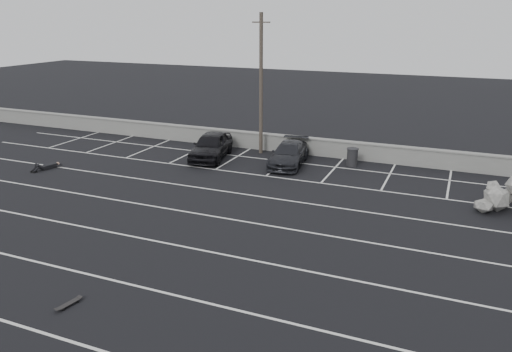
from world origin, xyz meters
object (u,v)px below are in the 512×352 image
at_px(car_right, 289,154).
at_px(skateboard, 69,304).
at_px(trash_bin, 352,157).
at_px(person, 50,164).
at_px(car_left, 211,146).
at_px(utility_pole, 261,85).

distance_m(car_right, skateboard, 16.22).
relative_size(trash_bin, skateboard, 1.36).
bearing_deg(person, car_left, 47.51).
bearing_deg(utility_pole, car_left, -135.26).
xyz_separation_m(car_right, skateboard, (-1.17, -16.17, -0.56)).
height_order(trash_bin, skateboard, trash_bin).
distance_m(car_right, trash_bin, 3.56).
bearing_deg(car_left, car_right, -5.21).
bearing_deg(car_right, skateboard, -100.75).
relative_size(person, skateboard, 3.10).
relative_size(trash_bin, person, 0.44).
xyz_separation_m(trash_bin, person, (-15.38, -6.91, -0.30)).
bearing_deg(trash_bin, skateboard, -104.63).
height_order(car_left, trash_bin, car_left).
relative_size(car_left, utility_pole, 0.54).
distance_m(person, skateboard, 15.06).
distance_m(car_left, skateboard, 16.07).
distance_m(car_left, trash_bin, 8.22).
distance_m(trash_bin, skateboard, 17.94).
bearing_deg(utility_pole, car_right, -35.63).
xyz_separation_m(car_left, person, (-7.34, -5.23, -0.55)).
xyz_separation_m(car_right, utility_pole, (-2.42, 1.74, 3.56)).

